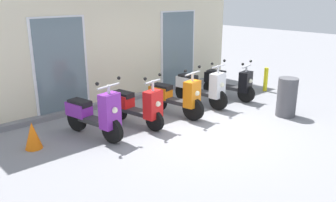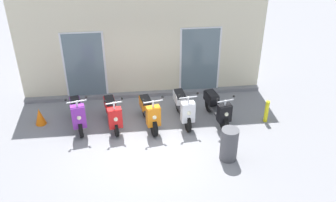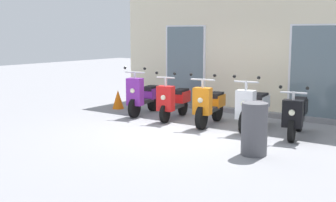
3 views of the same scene
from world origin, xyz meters
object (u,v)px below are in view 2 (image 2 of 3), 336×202
scooter_purple (77,113)px  scooter_red (112,112)px  scooter_orange (149,112)px  scooter_black (217,107)px  trash_bin (229,144)px  scooter_white (183,107)px  traffic_cone (40,116)px  curb_bollard (266,111)px

scooter_purple → scooter_red: size_ratio=1.03×
scooter_orange → scooter_black: 2.02m
scooter_red → trash_bin: size_ratio=1.62×
scooter_white → trash_bin: size_ratio=1.76×
scooter_purple → scooter_black: 4.08m
traffic_cone → scooter_white: bearing=-4.1°
traffic_cone → trash_bin: size_ratio=0.57×
scooter_red → traffic_cone: 2.19m
scooter_red → traffic_cone: bearing=170.9°
scooter_white → curb_bollard: scooter_white is taller
trash_bin → curb_bollard: bearing=45.5°
curb_bollard → scooter_black: bearing=171.8°
scooter_red → traffic_cone: scooter_red is taller
traffic_cone → trash_bin: trash_bin is taller
scooter_orange → scooter_black: bearing=1.1°
scooter_red → scooter_white: 2.08m
scooter_purple → scooter_orange: bearing=-3.8°
scooter_orange → scooter_red: bearing=175.4°
trash_bin → scooter_orange: bearing=138.1°
scooter_white → trash_bin: (0.92, -1.86, -0.04)m
traffic_cone → curb_bollard: size_ratio=0.74×
scooter_red → scooter_white: scooter_white is taller
scooter_white → scooter_black: scooter_white is taller
scooter_white → traffic_cone: (-4.23, 0.30, -0.24)m
scooter_purple → scooter_black: (4.08, -0.10, -0.02)m
scooter_white → scooter_black: 1.00m
scooter_black → trash_bin: size_ratio=1.64×
scooter_purple → traffic_cone: 1.20m
scooter_purple → traffic_cone: size_ratio=2.94×
scooter_orange → scooter_black: size_ratio=1.04×
curb_bollard → trash_bin: size_ratio=0.77×
scooter_red → trash_bin: (3.00, -1.82, -0.01)m
scooter_black → trash_bin: bearing=-92.6°
scooter_black → traffic_cone: bearing=175.7°
scooter_purple → scooter_red: bearing=-3.0°
scooter_orange → traffic_cone: (-3.21, 0.43, -0.20)m
scooter_red → curb_bollard: 4.55m
scooter_purple → trash_bin: size_ratio=1.67×
scooter_red → scooter_orange: scooter_orange is taller
scooter_purple → scooter_orange: 2.07m
scooter_purple → trash_bin: scooter_purple is taller
scooter_white → traffic_cone: size_ratio=3.09×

